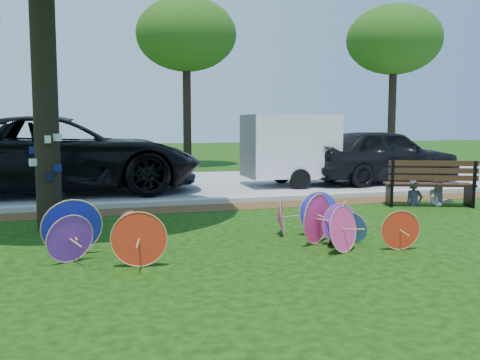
# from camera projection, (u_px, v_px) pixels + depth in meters

# --- Properties ---
(ground) EXTENTS (90.00, 90.00, 0.00)m
(ground) POSITION_uv_depth(u_px,v_px,m) (247.00, 256.00, 7.75)
(ground) COLOR black
(ground) RESTS_ON ground
(mulch_strip) EXTENTS (90.00, 1.00, 0.01)m
(mulch_strip) POSITION_uv_depth(u_px,v_px,m) (186.00, 209.00, 12.03)
(mulch_strip) COLOR #472D16
(mulch_strip) RESTS_ON ground
(curb) EXTENTS (90.00, 0.30, 0.12)m
(curb) POSITION_uv_depth(u_px,v_px,m) (181.00, 202.00, 12.69)
(curb) COLOR #B7B5AD
(curb) RESTS_ON ground
(street) EXTENTS (90.00, 8.00, 0.01)m
(street) POSITION_uv_depth(u_px,v_px,m) (156.00, 185.00, 16.65)
(street) COLOR gray
(street) RESTS_ON ground
(parasol_pile) EXTENTS (5.56, 2.00, 0.88)m
(parasol_pile) POSITION_uv_depth(u_px,v_px,m) (248.00, 225.00, 8.19)
(parasol_pile) COLOR #222BCF
(parasol_pile) RESTS_ON ground
(black_van) EXTENTS (7.71, 3.67, 2.13)m
(black_van) POSITION_uv_depth(u_px,v_px,m) (62.00, 155.00, 14.73)
(black_van) COLOR black
(black_van) RESTS_ON ground
(dark_pickup) EXTENTS (5.39, 2.61, 1.77)m
(dark_pickup) POSITION_uv_depth(u_px,v_px,m) (382.00, 156.00, 17.25)
(dark_pickup) COLOR black
(dark_pickup) RESTS_ON ground
(cargo_trailer) EXTENTS (2.76, 1.82, 2.48)m
(cargo_trailer) POSITION_uv_depth(u_px,v_px,m) (290.00, 146.00, 16.35)
(cargo_trailer) COLOR white
(cargo_trailer) RESTS_ON ground
(park_bench) EXTENTS (2.19, 1.49, 1.07)m
(park_bench) POSITION_uv_depth(u_px,v_px,m) (429.00, 183.00, 12.51)
(park_bench) COLOR black
(park_bench) RESTS_ON ground
(person_left) EXTENTS (0.45, 0.31, 1.17)m
(person_left) POSITION_uv_depth(u_px,v_px,m) (415.00, 181.00, 12.45)
(person_left) COLOR #363B4A
(person_left) RESTS_ON ground
(person_right) EXTENTS (0.74, 0.63, 1.33)m
(person_right) POSITION_uv_depth(u_px,v_px,m) (440.00, 177.00, 12.65)
(person_right) COLOR silver
(person_right) RESTS_ON ground
(bg_trees) EXTENTS (23.50, 5.78, 7.40)m
(bg_trees) POSITION_uv_depth(u_px,v_px,m) (190.00, 32.00, 22.61)
(bg_trees) COLOR black
(bg_trees) RESTS_ON ground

